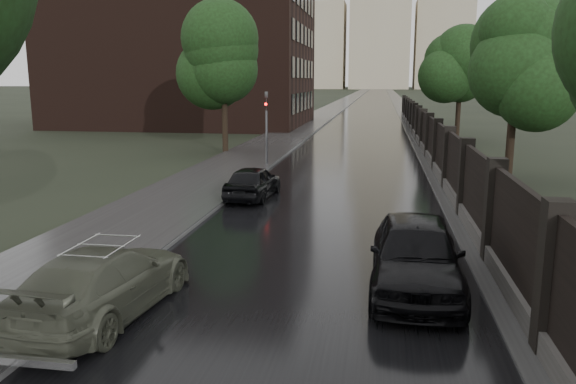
{
  "coord_description": "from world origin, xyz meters",
  "views": [
    {
      "loc": [
        1.7,
        -4.45,
        4.59
      ],
      "look_at": [
        -0.81,
        10.83,
        1.5
      ],
      "focal_mm": 35.0,
      "sensor_mm": 36.0,
      "label": 1
    }
  ],
  "objects_px": {
    "tree_right_b": "(516,72)",
    "car_right_near": "(416,254)",
    "hatchback_left": "(253,182)",
    "tree_left_far": "(224,69)",
    "tree_right_c": "(460,75)",
    "volga_sedan": "(104,281)",
    "traffic_light": "(266,122)"
  },
  "relations": [
    {
      "from": "tree_right_c",
      "to": "traffic_light",
      "type": "xyz_separation_m",
      "value": [
        -11.8,
        -15.01,
        -2.55
      ]
    },
    {
      "from": "tree_right_b",
      "to": "tree_right_c",
      "type": "distance_m",
      "value": 18.0
    },
    {
      "from": "tree_right_b",
      "to": "hatchback_left",
      "type": "xyz_separation_m",
      "value": [
        -10.68,
        -5.27,
        -4.29
      ]
    },
    {
      "from": "volga_sedan",
      "to": "tree_right_c",
      "type": "bearing_deg",
      "value": -103.32
    },
    {
      "from": "volga_sedan",
      "to": "tree_left_far",
      "type": "bearing_deg",
      "value": -75.46
    },
    {
      "from": "tree_right_b",
      "to": "tree_right_c",
      "type": "bearing_deg",
      "value": 90.0
    },
    {
      "from": "hatchback_left",
      "to": "car_right_near",
      "type": "distance_m",
      "value": 10.7
    },
    {
      "from": "tree_left_far",
      "to": "hatchback_left",
      "type": "height_order",
      "value": "tree_left_far"
    },
    {
      "from": "hatchback_left",
      "to": "car_right_near",
      "type": "height_order",
      "value": "car_right_near"
    },
    {
      "from": "tree_right_b",
      "to": "tree_right_c",
      "type": "xyz_separation_m",
      "value": [
        0.0,
        18.0,
        0.0
      ]
    },
    {
      "from": "tree_left_far",
      "to": "volga_sedan",
      "type": "xyz_separation_m",
      "value": [
        4.4,
        -24.67,
        -4.55
      ]
    },
    {
      "from": "tree_right_b",
      "to": "car_right_near",
      "type": "xyz_separation_m",
      "value": [
        -4.94,
        -14.29,
        -4.12
      ]
    },
    {
      "from": "tree_left_far",
      "to": "tree_right_c",
      "type": "bearing_deg",
      "value": 32.83
    },
    {
      "from": "tree_left_far",
      "to": "car_right_near",
      "type": "bearing_deg",
      "value": -64.65
    },
    {
      "from": "tree_right_b",
      "to": "volga_sedan",
      "type": "bearing_deg",
      "value": -123.66
    },
    {
      "from": "tree_right_c",
      "to": "hatchback_left",
      "type": "height_order",
      "value": "tree_right_c"
    },
    {
      "from": "tree_right_b",
      "to": "volga_sedan",
      "type": "xyz_separation_m",
      "value": [
        -11.1,
        -16.67,
        -4.26
      ]
    },
    {
      "from": "traffic_light",
      "to": "tree_left_far",
      "type": "bearing_deg",
      "value": 126.47
    },
    {
      "from": "car_right_near",
      "to": "volga_sedan",
      "type": "bearing_deg",
      "value": -157.85
    },
    {
      "from": "tree_left_far",
      "to": "tree_right_b",
      "type": "height_order",
      "value": "tree_left_far"
    },
    {
      "from": "hatchback_left",
      "to": "tree_right_b",
      "type": "bearing_deg",
      "value": -150.31
    },
    {
      "from": "hatchback_left",
      "to": "volga_sedan",
      "type": "bearing_deg",
      "value": 91.31
    },
    {
      "from": "volga_sedan",
      "to": "hatchback_left",
      "type": "height_order",
      "value": "volga_sedan"
    },
    {
      "from": "car_right_near",
      "to": "tree_right_c",
      "type": "bearing_deg",
      "value": 82.34
    },
    {
      "from": "tree_right_b",
      "to": "car_right_near",
      "type": "relative_size",
      "value": 1.44
    },
    {
      "from": "tree_left_far",
      "to": "tree_right_b",
      "type": "bearing_deg",
      "value": -27.3
    },
    {
      "from": "traffic_light",
      "to": "volga_sedan",
      "type": "distance_m",
      "value": 19.75
    },
    {
      "from": "volga_sedan",
      "to": "car_right_near",
      "type": "distance_m",
      "value": 6.6
    },
    {
      "from": "tree_right_c",
      "to": "tree_right_b",
      "type": "bearing_deg",
      "value": -90.0
    },
    {
      "from": "tree_left_far",
      "to": "hatchback_left",
      "type": "xyz_separation_m",
      "value": [
        4.82,
        -13.27,
        -4.58
      ]
    },
    {
      "from": "traffic_light",
      "to": "hatchback_left",
      "type": "xyz_separation_m",
      "value": [
        1.12,
        -8.26,
        -1.74
      ]
    },
    {
      "from": "tree_right_b",
      "to": "car_right_near",
      "type": "height_order",
      "value": "tree_right_b"
    }
  ]
}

